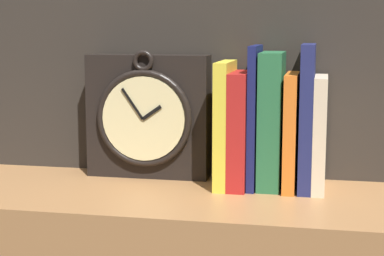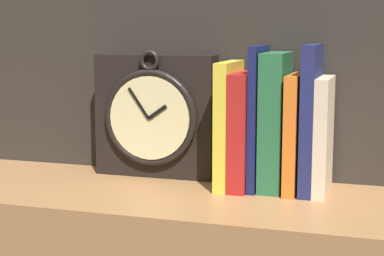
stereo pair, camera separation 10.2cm
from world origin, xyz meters
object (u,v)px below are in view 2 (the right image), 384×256
Objects in this scene: book_slot0_yellow at (229,124)px; book_slot4_orange at (295,133)px; book_slot2_navy at (258,117)px; book_slot6_cream at (324,135)px; clock at (155,116)px; book_slot1_red at (244,130)px; book_slot3_green at (275,121)px; book_slot5_navy at (311,119)px.

book_slot0_yellow is 0.11m from book_slot4_orange.
book_slot2_navy is 0.11m from book_slot6_cream.
clock is 1.08× the size of book_slot0_yellow.
book_slot3_green is (0.05, 0.01, 0.02)m from book_slot1_red.
book_slot4_orange is (0.03, -0.00, -0.02)m from book_slot3_green.
book_slot1_red is (0.03, -0.00, -0.01)m from book_slot0_yellow.
book_slot2_navy is (0.02, 0.00, 0.02)m from book_slot1_red.
book_slot0_yellow is 0.88× the size of book_slot5_navy.
book_slot1_red is 0.80× the size of book_slot5_navy.
clock is at bearing 169.29° from book_slot1_red.
book_slot0_yellow is 0.16m from book_slot6_cream.
book_slot4_orange is 0.03m from book_slot5_navy.
book_slot0_yellow is 0.14m from book_slot5_navy.
book_slot3_green is at bearing 176.65° from book_slot5_navy.
book_slot5_navy is (0.14, 0.00, 0.01)m from book_slot0_yellow.
book_slot3_green reaches higher than book_slot0_yellow.
book_slot0_yellow is 0.93× the size of book_slot3_green.
book_slot6_cream is (0.05, 0.00, -0.00)m from book_slot4_orange.
book_slot1_red is 0.11m from book_slot5_navy.
clock is 0.26m from book_slot4_orange.
book_slot3_green is at bearing 3.98° from book_slot2_navy.
book_slot3_green is 0.94× the size of book_slot5_navy.
book_slot3_green is at bearing 7.43° from book_slot1_red.
book_slot4_orange is at bearing 1.60° from book_slot1_red.
book_slot0_yellow is at bearing -174.89° from book_slot2_navy.
clock is 0.96× the size of book_slot2_navy.
book_slot5_navy reaches higher than book_slot0_yellow.
book_slot2_navy reaches higher than clock.
book_slot5_navy is (0.28, -0.03, 0.01)m from clock.
book_slot6_cream is (0.16, 0.00, -0.01)m from book_slot0_yellow.
book_slot2_navy is 0.09m from book_slot5_navy.
book_slot2_navy reaches higher than book_slot4_orange.
book_slot1_red is at bearing -10.71° from clock.
book_slot2_navy reaches higher than book_slot6_cream.
book_slot4_orange is at bearing 1.07° from book_slot0_yellow.
book_slot4_orange is 0.05m from book_slot6_cream.
book_slot6_cream is at bearing 1.41° from book_slot1_red.
book_slot6_cream is at bearing -5.50° from clock.
book_slot1_red is at bearing -178.32° from book_slot5_navy.
book_slot5_navy reaches higher than book_slot3_green.
book_slot0_yellow is at bearing -178.93° from book_slot4_orange.
book_slot5_navy is at bearing -5.91° from clock.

